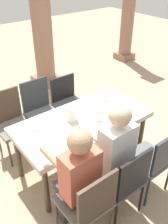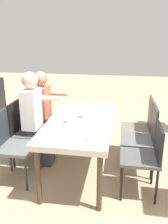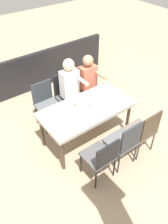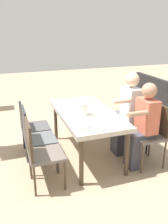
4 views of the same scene
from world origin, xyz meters
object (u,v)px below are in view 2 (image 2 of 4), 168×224
at_px(chair_west_south, 35,117).
at_px(plate_1, 64,118).
at_px(chair_mid_north, 144,135).
at_px(chair_east_north, 146,155).
at_px(plate_2, 94,137).
at_px(chair_east_south, 9,142).
at_px(chair_west_north, 142,124).
at_px(wine_glass_1, 69,115).
at_px(water_pitcher, 87,112).
at_px(chair_mid_south, 24,128).
at_px(plate_0, 102,109).
at_px(diner_woman_green, 36,116).
at_px(dining_table, 80,125).
at_px(diner_man_white, 46,109).

distance_m(chair_west_south, plate_1, 0.86).
bearing_deg(chair_mid_north, chair_west_south, -105.07).
bearing_deg(chair_east_north, plate_2, -73.77).
bearing_deg(plate_1, chair_east_south, -59.23).
height_order(chair_west_north, plate_2, chair_west_north).
relative_size(plate_1, wine_glass_1, 1.66).
bearing_deg(chair_east_south, plate_2, 81.11).
xyz_separation_m(chair_east_north, chair_east_south, (-0.00, -1.66, 0.02)).
height_order(chair_west_north, plate_1, chair_west_north).
relative_size(chair_mid_north, water_pitcher, 5.26).
bearing_deg(chair_mid_south, chair_west_south, 179.92).
distance_m(chair_west_south, plate_0, 1.09).
bearing_deg(chair_east_north, chair_west_north, 179.47).
bearing_deg(chair_mid_south, chair_east_south, 0.27).
xyz_separation_m(chair_west_north, chair_mid_north, (0.45, 0.00, 0.01)).
bearing_deg(chair_mid_south, water_pitcher, 88.74).
bearing_deg(plate_0, wine_glass_1, -28.38).
bearing_deg(plate_1, wine_glass_1, 32.70).
bearing_deg(wine_glass_1, water_pitcher, 142.26).
height_order(diner_woman_green, water_pitcher, diner_woman_green).
distance_m(chair_east_south, plate_2, 1.12).
distance_m(chair_mid_south, chair_east_south, 0.48).
distance_m(chair_west_north, chair_east_north, 0.93).
xyz_separation_m(diner_woman_green, plate_0, (-0.39, 0.88, 0.03)).
distance_m(dining_table, plate_0, 0.57).
bearing_deg(chair_east_south, wine_glass_1, 106.41).
xyz_separation_m(dining_table, chair_mid_south, (-0.13, -0.84, -0.15)).
relative_size(plate_0, water_pitcher, 1.18).
relative_size(chair_west_south, plate_2, 4.07).
xyz_separation_m(diner_man_white, plate_2, (1.10, 0.89, 0.07)).
height_order(plate_0, wine_glass_1, wine_glass_1).
distance_m(chair_west_south, plate_2, 1.55).
bearing_deg(plate_2, chair_mid_south, -120.76).
bearing_deg(chair_west_north, chair_mid_north, 0.04).
relative_size(plate_0, wine_glass_1, 1.38).
relative_size(chair_mid_south, plate_0, 4.35).
xyz_separation_m(chair_east_north, wine_glass_1, (-0.21, -0.95, 0.35)).
bearing_deg(chair_east_south, diner_man_white, 168.65).
bearing_deg(chair_mid_south, plate_2, 59.24).
distance_m(chair_mid_north, plate_1, 1.08).
bearing_deg(diner_man_white, chair_mid_north, 73.02).
bearing_deg(chair_east_south, chair_mid_south, -179.73).
xyz_separation_m(chair_west_north, plate_1, (0.56, -1.05, 0.23)).
xyz_separation_m(chair_mid_south, plate_2, (0.64, 1.08, 0.23)).
height_order(chair_west_north, chair_west_south, chair_west_south).
xyz_separation_m(dining_table, plate_0, (-0.52, 0.24, 0.08)).
bearing_deg(plate_0, chair_mid_north, 56.88).
height_order(wine_glass_1, plate_2, wine_glass_1).
height_order(diner_woman_green, diner_man_white, diner_woman_green).
height_order(diner_woman_green, wine_glass_1, diner_woman_green).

